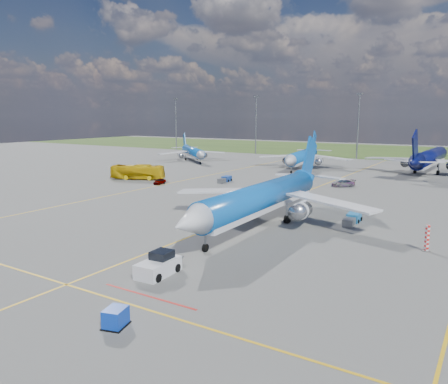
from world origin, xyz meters
The scene contains 17 objects.
ground centered at (0.00, 0.00, 0.00)m, with size 400.00×400.00×0.00m, color #50504E.
grass_strip centered at (0.00, 150.00, 0.00)m, with size 400.00×80.00×0.01m, color #2D4719.
taxiway_lines centered at (0.17, 27.70, 0.01)m, with size 60.25×160.00×0.02m.
floodlight_masts centered at (10.00, 110.00, 12.56)m, with size 202.20×0.50×22.70m.
warning_post centered at (26.00, 8.00, 1.50)m, with size 0.50×0.50×3.00m, color red.
bg_jet_nw centered at (-54.92, 74.47, 0.00)m, with size 24.98×32.78×8.59m, color #0C56B2, non-canonical shape.
bg_jet_nnw centered at (-15.53, 73.67, 0.00)m, with size 28.95×38.00×9.95m, color #0C56B2, non-canonical shape.
bg_jet_n centered at (16.67, 82.31, 0.00)m, with size 33.88×44.47×11.65m, color #070C3D, non-canonical shape.
main_airliner centered at (4.83, 8.86, 0.00)m, with size 32.70×42.91×11.24m, color #0C56B2, non-canonical shape.
pushback_tug centered at (5.33, -13.52, 0.88)m, with size 2.67×6.52×2.19m.
uld_container centered at (9.57, -23.25, 0.68)m, with size 1.37×1.71×1.37m, color #0C37B3.
apron_bus centered at (-40.35, 32.31, 1.77)m, with size 2.97×12.71×3.54m, color gold.
service_car_a centered at (-31.13, 29.43, 0.63)m, with size 1.49×3.70×1.26m, color #999999.
service_car_b centered at (-3.28, 38.13, 0.64)m, with size 2.13×4.61×1.28m, color #999999.
service_car_c centered at (4.35, 47.73, 0.74)m, with size 2.07×5.08×1.47m, color #999999.
baggage_tug_w centered at (15.24, 16.57, 0.59)m, with size 1.77×5.68×1.26m.
baggage_tug_c centered at (-20.63, 39.94, 0.57)m, with size 2.26×5.58×1.22m.
Camera 1 is at (31.80, -43.96, 15.01)m, focal length 35.00 mm.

